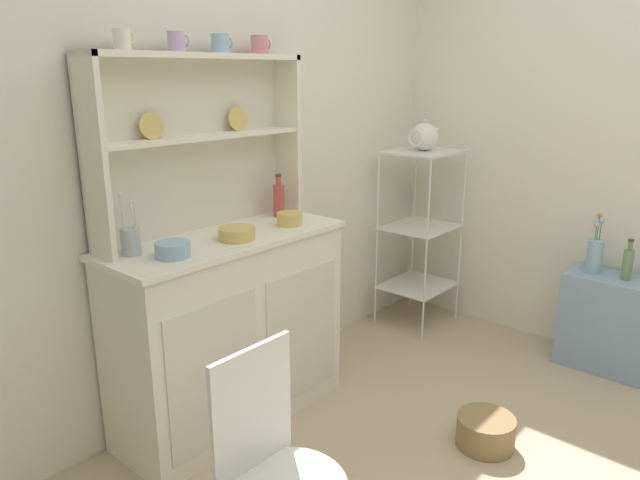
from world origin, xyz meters
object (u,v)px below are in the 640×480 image
(hutch_cabinet, at_px, (230,328))
(hutch_shelf_unit, at_px, (197,131))
(side_shelf_blue, at_px, (609,323))
(bowl_mixing_large, at_px, (173,250))
(porcelain_teapot, at_px, (424,137))
(floor_basket, at_px, (485,431))
(oil_bottle, at_px, (628,263))
(jam_bottle, at_px, (279,199))
(utensil_jar, at_px, (131,240))
(cup_cream_0, at_px, (122,39))
(bakers_rack, at_px, (420,221))
(wire_chair, at_px, (272,459))
(flower_vase, at_px, (595,255))

(hutch_cabinet, xyz_separation_m, hutch_shelf_unit, (0.00, 0.17, 0.89))
(side_shelf_blue, relative_size, bowl_mixing_large, 3.86)
(porcelain_teapot, bearing_deg, floor_basket, -134.72)
(side_shelf_blue, bearing_deg, oil_bottle, -90.00)
(hutch_shelf_unit, distance_m, jam_bottle, 0.56)
(hutch_shelf_unit, bearing_deg, utensil_jar, -168.11)
(side_shelf_blue, distance_m, cup_cream_0, 2.84)
(porcelain_teapot, relative_size, oil_bottle, 1.16)
(floor_basket, bearing_deg, utensil_jar, 132.35)
(bakers_rack, height_order, utensil_jar, utensil_jar)
(hutch_shelf_unit, bearing_deg, side_shelf_blue, -38.67)
(floor_basket, distance_m, jam_bottle, 1.45)
(bakers_rack, relative_size, oil_bottle, 5.08)
(bowl_mixing_large, bearing_deg, side_shelf_blue, -28.90)
(floor_basket, distance_m, oil_bottle, 1.27)
(wire_chair, bearing_deg, cup_cream_0, 48.37)
(floor_basket, bearing_deg, cup_cream_0, 129.23)
(floor_basket, bearing_deg, wire_chair, 173.46)
(hutch_cabinet, relative_size, wire_chair, 1.33)
(floor_basket, bearing_deg, porcelain_teapot, 45.28)
(wire_chair, bearing_deg, jam_bottle, 15.74)
(bowl_mixing_large, bearing_deg, floor_basket, -46.07)
(side_shelf_blue, relative_size, wire_chair, 0.63)
(porcelain_teapot, bearing_deg, bakers_rack, -0.00)
(hutch_cabinet, xyz_separation_m, utensil_jar, (-0.42, 0.08, 0.50))
(cup_cream_0, xyz_separation_m, porcelain_teapot, (1.89, -0.18, -0.50))
(cup_cream_0, xyz_separation_m, bowl_mixing_large, (0.02, -0.20, -0.79))
(wire_chair, xyz_separation_m, oil_bottle, (2.29, -0.36, 0.11))
(jam_bottle, bearing_deg, oil_bottle, -46.06)
(hutch_cabinet, xyz_separation_m, bakers_rack, (1.54, -0.06, 0.23))
(wire_chair, xyz_separation_m, floor_basket, (1.18, -0.13, -0.45))
(side_shelf_blue, bearing_deg, utensil_jar, 149.03)
(hutch_cabinet, height_order, oil_bottle, hutch_cabinet)
(hutch_shelf_unit, relative_size, oil_bottle, 4.73)
(hutch_cabinet, height_order, side_shelf_blue, hutch_cabinet)
(jam_bottle, xyz_separation_m, oil_bottle, (1.28, -1.33, -0.37))
(hutch_cabinet, distance_m, utensil_jar, 0.66)
(floor_basket, height_order, utensil_jar, utensil_jar)
(hutch_cabinet, bearing_deg, bakers_rack, -2.05)
(oil_bottle, bearing_deg, bakers_rack, 97.62)
(porcelain_teapot, height_order, oil_bottle, porcelain_teapot)
(bowl_mixing_large, bearing_deg, hutch_cabinet, 12.49)
(jam_bottle, height_order, oil_bottle, jam_bottle)
(jam_bottle, bearing_deg, side_shelf_blue, -45.01)
(side_shelf_blue, distance_m, jam_bottle, 1.95)
(cup_cream_0, distance_m, flower_vase, 2.61)
(side_shelf_blue, height_order, oil_bottle, oil_bottle)
(side_shelf_blue, distance_m, floor_basket, 1.15)
(hutch_cabinet, bearing_deg, porcelain_teapot, -2.05)
(bakers_rack, distance_m, cup_cream_0, 2.16)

